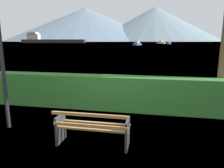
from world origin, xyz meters
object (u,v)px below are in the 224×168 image
object	(u,v)px
park_bench	(92,128)
sailboat_mid	(161,43)
tender_far	(137,44)
fishing_boat_near	(169,43)
cargo_ship_large	(49,40)

from	to	relation	value
park_bench	sailboat_mid	distance (m)	157.00
park_bench	tender_far	xyz separation A→B (m)	(-6.99, 100.13, 0.32)
park_bench	fishing_boat_near	world-z (taller)	fishing_boat_near
tender_far	fishing_boat_near	bearing A→B (deg)	61.06
fishing_boat_near	tender_far	bearing A→B (deg)	-118.94
sailboat_mid	tender_far	world-z (taller)	tender_far
fishing_boat_near	cargo_ship_large	bearing A→B (deg)	152.53
park_bench	tender_far	bearing A→B (deg)	93.99
park_bench	tender_far	world-z (taller)	tender_far
park_bench	tender_far	distance (m)	100.37
sailboat_mid	tender_far	distance (m)	58.24
park_bench	sailboat_mid	world-z (taller)	sailboat_mid
cargo_ship_large	fishing_boat_near	world-z (taller)	cargo_ship_large
cargo_ship_large	fishing_boat_near	distance (m)	124.90
fishing_boat_near	tender_far	size ratio (longest dim) A/B	0.88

